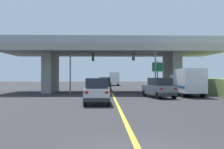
{
  "coord_description": "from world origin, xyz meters",
  "views": [
    {
      "loc": [
        -0.99,
        -7.96,
        2.14
      ],
      "look_at": [
        -0.21,
        20.5,
        2.35
      ],
      "focal_mm": 44.41,
      "sensor_mm": 36.0,
      "label": 1
    }
  ],
  "objects_px": {
    "sedan_oncoming": "(105,84)",
    "box_truck": "(187,82)",
    "suv_lead": "(97,91)",
    "traffic_signal_farside": "(78,64)",
    "semi_truck_distant": "(114,79)",
    "traffic_signal_nearside": "(148,64)",
    "suv_crossing": "(159,88)",
    "highway_sign": "(158,70)"
  },
  "relations": [
    {
      "from": "suv_lead",
      "to": "suv_crossing",
      "type": "height_order",
      "value": "same"
    },
    {
      "from": "semi_truck_distant",
      "to": "box_truck",
      "type": "bearing_deg",
      "value": -79.59
    },
    {
      "from": "sedan_oncoming",
      "to": "box_truck",
      "type": "bearing_deg",
      "value": -57.29
    },
    {
      "from": "sedan_oncoming",
      "to": "highway_sign",
      "type": "bearing_deg",
      "value": -52.3
    },
    {
      "from": "suv_lead",
      "to": "traffic_signal_nearside",
      "type": "xyz_separation_m",
      "value": [
        5.84,
        12.37,
        2.67
      ]
    },
    {
      "from": "suv_crossing",
      "to": "suv_lead",
      "type": "bearing_deg",
      "value": -147.02
    },
    {
      "from": "suv_crossing",
      "to": "highway_sign",
      "type": "height_order",
      "value": "highway_sign"
    },
    {
      "from": "box_truck",
      "to": "semi_truck_distant",
      "type": "xyz_separation_m",
      "value": [
        -6.73,
        36.65,
        0.07
      ]
    },
    {
      "from": "suv_crossing",
      "to": "semi_truck_distant",
      "type": "distance_m",
      "value": 39.07
    },
    {
      "from": "suv_crossing",
      "to": "traffic_signal_farside",
      "type": "relative_size",
      "value": 0.83
    },
    {
      "from": "suv_lead",
      "to": "box_truck",
      "type": "distance_m",
      "value": 12.84
    },
    {
      "from": "suv_lead",
      "to": "traffic_signal_farside",
      "type": "height_order",
      "value": "traffic_signal_farside"
    },
    {
      "from": "sedan_oncoming",
      "to": "traffic_signal_farside",
      "type": "xyz_separation_m",
      "value": [
        -3.28,
        -9.43,
        2.62
      ]
    },
    {
      "from": "suv_lead",
      "to": "traffic_signal_nearside",
      "type": "relative_size",
      "value": 0.72
    },
    {
      "from": "traffic_signal_nearside",
      "to": "semi_truck_distant",
      "type": "height_order",
      "value": "traffic_signal_nearside"
    },
    {
      "from": "suv_crossing",
      "to": "highway_sign",
      "type": "xyz_separation_m",
      "value": [
        1.32,
        7.55,
        1.96
      ]
    },
    {
      "from": "sedan_oncoming",
      "to": "semi_truck_distant",
      "type": "distance_m",
      "value": 22.79
    },
    {
      "from": "highway_sign",
      "to": "semi_truck_distant",
      "type": "height_order",
      "value": "highway_sign"
    },
    {
      "from": "traffic_signal_nearside",
      "to": "semi_truck_distant",
      "type": "distance_m",
      "value": 33.05
    },
    {
      "from": "box_truck",
      "to": "sedan_oncoming",
      "type": "bearing_deg",
      "value": 122.71
    },
    {
      "from": "sedan_oncoming",
      "to": "highway_sign",
      "type": "xyz_separation_m",
      "value": [
        6.74,
        -8.72,
        1.95
      ]
    },
    {
      "from": "suv_crossing",
      "to": "box_truck",
      "type": "bearing_deg",
      "value": 19.52
    },
    {
      "from": "box_truck",
      "to": "traffic_signal_farside",
      "type": "bearing_deg",
      "value": 159.65
    },
    {
      "from": "traffic_signal_nearside",
      "to": "highway_sign",
      "type": "bearing_deg",
      "value": 44.52
    },
    {
      "from": "traffic_signal_nearside",
      "to": "traffic_signal_farside",
      "type": "xyz_separation_m",
      "value": [
        -8.54,
        0.74,
        -0.04
      ]
    },
    {
      "from": "suv_lead",
      "to": "box_truck",
      "type": "bearing_deg",
      "value": 41.88
    },
    {
      "from": "suv_crossing",
      "to": "highway_sign",
      "type": "bearing_deg",
      "value": 66.8
    },
    {
      "from": "semi_truck_distant",
      "to": "suv_lead",
      "type": "bearing_deg",
      "value": -93.57
    },
    {
      "from": "box_truck",
      "to": "highway_sign",
      "type": "relative_size",
      "value": 1.56
    },
    {
      "from": "suv_lead",
      "to": "traffic_signal_nearside",
      "type": "distance_m",
      "value": 13.94
    },
    {
      "from": "sedan_oncoming",
      "to": "traffic_signal_nearside",
      "type": "relative_size",
      "value": 0.81
    },
    {
      "from": "highway_sign",
      "to": "semi_truck_distant",
      "type": "relative_size",
      "value": 0.57
    },
    {
      "from": "traffic_signal_farside",
      "to": "suv_lead",
      "type": "bearing_deg",
      "value": -78.34
    },
    {
      "from": "suv_lead",
      "to": "highway_sign",
      "type": "xyz_separation_m",
      "value": [
        7.32,
        13.82,
        1.96
      ]
    },
    {
      "from": "suv_lead",
      "to": "traffic_signal_farside",
      "type": "relative_size",
      "value": 0.73
    },
    {
      "from": "traffic_signal_nearside",
      "to": "semi_truck_distant",
      "type": "xyz_separation_m",
      "value": [
        -3.02,
        32.84,
        -2.04
      ]
    },
    {
      "from": "suv_lead",
      "to": "box_truck",
      "type": "height_order",
      "value": "box_truck"
    },
    {
      "from": "traffic_signal_nearside",
      "to": "highway_sign",
      "type": "distance_m",
      "value": 2.19
    },
    {
      "from": "suv_lead",
      "to": "sedan_oncoming",
      "type": "distance_m",
      "value": 22.55
    },
    {
      "from": "traffic_signal_nearside",
      "to": "box_truck",
      "type": "bearing_deg",
      "value": -45.7
    },
    {
      "from": "suv_crossing",
      "to": "box_truck",
      "type": "xyz_separation_m",
      "value": [
        3.55,
        2.29,
        0.55
      ]
    },
    {
      "from": "suv_lead",
      "to": "highway_sign",
      "type": "distance_m",
      "value": 15.76
    }
  ]
}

